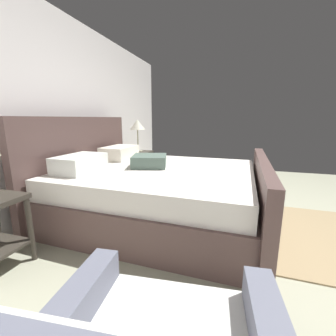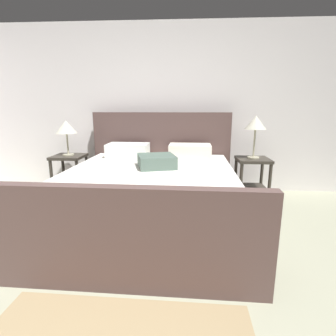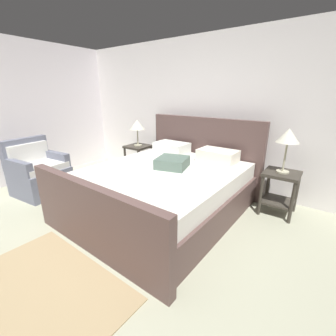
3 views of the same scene
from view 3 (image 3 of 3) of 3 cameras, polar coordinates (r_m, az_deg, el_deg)
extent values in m
cube|color=#A3A58B|center=(2.39, -23.82, -25.96)|extent=(5.95, 5.79, 0.02)
cube|color=silver|center=(4.04, 12.52, 12.91)|extent=(6.07, 0.12, 2.50)
cube|color=brown|center=(3.23, -1.46, -7.48)|extent=(1.96, 2.20, 0.40)
cube|color=brown|center=(3.97, 8.72, 3.61)|extent=(2.02, 0.16, 1.22)
cube|color=brown|center=(2.47, -18.47, -12.20)|extent=(2.02, 0.16, 0.78)
cube|color=white|center=(3.10, -1.51, -2.32)|extent=(1.88, 2.14, 0.22)
cube|color=white|center=(3.90, 0.90, 5.07)|extent=(0.57, 0.38, 0.18)
cube|color=white|center=(3.48, 12.32, 3.00)|extent=(0.57, 0.38, 0.18)
cube|color=#53685D|center=(3.14, 1.08, 1.38)|extent=(0.49, 0.49, 0.14)
cube|color=#342F28|center=(3.39, 26.61, -1.29)|extent=(0.44, 0.44, 0.04)
cube|color=#342F28|center=(3.53, 25.69, -7.43)|extent=(0.40, 0.40, 0.02)
cylinder|color=#342F28|center=(3.35, 22.11, -6.43)|extent=(0.04, 0.04, 0.56)
cylinder|color=#342F28|center=(3.30, 28.53, -7.75)|extent=(0.04, 0.04, 0.56)
cylinder|color=#342F28|center=(3.69, 23.59, -4.32)|extent=(0.04, 0.04, 0.56)
cylinder|color=#342F28|center=(3.65, 29.39, -5.47)|extent=(0.04, 0.04, 0.56)
cylinder|color=#B7B293|center=(3.38, 26.68, -0.81)|extent=(0.16, 0.16, 0.02)
cylinder|color=#B7B293|center=(3.32, 27.17, 2.46)|extent=(0.02, 0.02, 0.38)
cone|color=beige|center=(3.27, 27.88, 7.18)|extent=(0.28, 0.28, 0.18)
cube|color=#342F28|center=(4.62, -7.48, 5.35)|extent=(0.44, 0.44, 0.04)
cube|color=#342F28|center=(4.72, -7.28, 0.62)|extent=(0.40, 0.40, 0.02)
cylinder|color=#342F28|center=(4.69, -10.61, 1.61)|extent=(0.04, 0.04, 0.56)
cylinder|color=#342F28|center=(4.43, -7.19, 0.81)|extent=(0.04, 0.04, 0.56)
cylinder|color=#342F28|center=(4.95, -7.46, 2.65)|extent=(0.04, 0.04, 0.56)
cylinder|color=#342F28|center=(4.71, -4.06, 1.94)|extent=(0.04, 0.04, 0.56)
cylinder|color=#B7B293|center=(4.61, -7.50, 5.71)|extent=(0.16, 0.16, 0.02)
cylinder|color=#B7B293|center=(4.58, -7.58, 7.69)|extent=(0.02, 0.02, 0.30)
cone|color=beige|center=(4.54, -7.71, 10.69)|extent=(0.30, 0.30, 0.18)
cube|color=slate|center=(4.33, -29.05, -2.88)|extent=(0.79, 0.79, 0.42)
cube|color=silver|center=(4.25, -29.58, 0.40)|extent=(0.72, 0.72, 0.10)
cube|color=slate|center=(4.47, -32.02, 3.32)|extent=(0.19, 0.73, 0.48)
cube|color=silver|center=(4.40, -31.40, 2.89)|extent=(0.16, 0.62, 0.36)
cube|color=slate|center=(4.10, -33.36, 0.03)|extent=(0.65, 0.16, 0.22)
cube|color=slate|center=(4.39, -26.29, 2.23)|extent=(0.65, 0.16, 0.22)
cube|color=tan|center=(2.44, -30.28, -25.58)|extent=(1.59, 1.12, 0.01)
camera|label=1|loc=(4.49, -35.67, 9.79)|focal=24.09mm
camera|label=2|loc=(1.50, -69.25, -6.21)|focal=28.13mm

